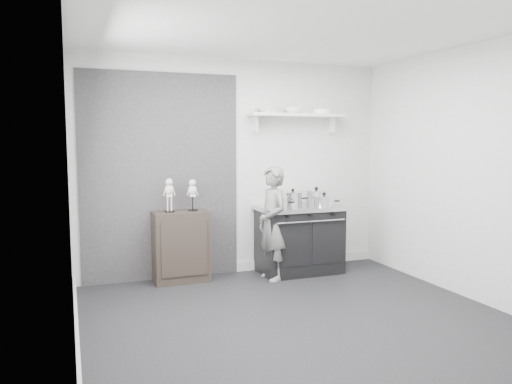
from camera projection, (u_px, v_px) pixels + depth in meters
ground at (295, 317)px, 4.81m from camera, size 4.00×4.00×0.00m
room_shell at (281, 146)px, 4.74m from camera, size 4.02×3.62×2.71m
wall_shelf at (297, 116)px, 6.44m from camera, size 1.30×0.26×0.24m
stove at (299, 239)px, 6.40m from camera, size 1.08×0.67×0.86m
side_cabinet at (181, 246)px, 5.99m from camera, size 0.65×0.38×0.85m
child at (272, 223)px, 6.05m from camera, size 0.37×0.53×1.38m
pot_front_left at (281, 202)px, 6.15m from camera, size 0.29×0.20×0.17m
pot_back_left at (293, 198)px, 6.46m from camera, size 0.33×0.24×0.21m
pot_back_right at (316, 197)px, 6.51m from camera, size 0.36×0.27×0.23m
pot_front_right at (324, 201)px, 6.29m from camera, size 0.35×0.27×0.18m
skeleton_full at (169, 193)px, 5.88m from camera, size 0.13×0.08×0.46m
skeleton_torso at (193, 193)px, 5.98m from camera, size 0.12×0.08×0.44m
bowl_large at (269, 110)px, 6.29m from camera, size 0.28×0.28×0.07m
bowl_small at (293, 111)px, 6.40m from camera, size 0.23×0.23×0.07m
plate_stack at (322, 112)px, 6.55m from camera, size 0.26×0.26×0.06m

